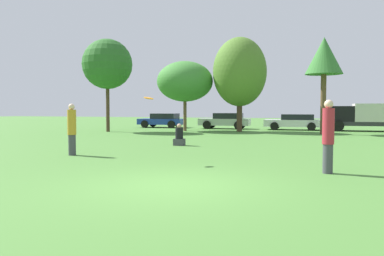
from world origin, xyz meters
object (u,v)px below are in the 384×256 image
object	(u,v)px
person_catcher	(328,136)
tree_3	(324,57)
parked_car_white	(294,122)
delivery_truck_black	(369,115)
parked_car_silver	(225,120)
parked_car_blue	(163,120)
tree_2	(240,72)
frisbee	(149,98)
bystander_sitting	(179,137)
person_thrower	(72,129)
tree_1	(185,82)
tree_0	(107,64)

from	to	relation	value
person_catcher	tree_3	xyz separation A→B (m)	(0.06, 15.99, 4.00)
parked_car_white	delivery_truck_black	bearing A→B (deg)	177.49
parked_car_silver	person_catcher	bearing A→B (deg)	108.40
tree_3	parked_car_blue	distance (m)	14.80
tree_2	delivery_truck_black	distance (m)	10.16
frisbee	parked_car_blue	distance (m)	22.01
bystander_sitting	tree_3	world-z (taller)	tree_3
tree_3	delivery_truck_black	bearing A→B (deg)	54.31
person_thrower	tree_1	xyz separation A→B (m)	(-1.07, 15.38, 2.73)
parked_car_silver	parked_car_white	size ratio (longest dim) A/B	0.94
tree_1	tree_2	bearing A→B (deg)	6.11
tree_1	person_catcher	bearing A→B (deg)	-59.74
person_thrower	tree_1	distance (m)	15.66
tree_0	person_catcher	bearing A→B (deg)	-43.70
parked_car_white	person_catcher	bearing A→B (deg)	93.89
person_catcher	tree_2	distance (m)	18.26
bystander_sitting	parked_car_white	distance (m)	15.37
bystander_sitting	parked_car_silver	size ratio (longest dim) A/B	0.24
person_thrower	person_catcher	xyz separation A→B (m)	(8.62, -1.23, 0.03)
parked_car_blue	delivery_truck_black	size ratio (longest dim) A/B	0.64
tree_1	parked_car_blue	distance (m)	6.29
parked_car_silver	delivery_truck_black	bearing A→B (deg)	178.19
person_thrower	parked_car_blue	world-z (taller)	person_thrower
frisbee	delivery_truck_black	bearing A→B (deg)	67.00
tree_3	delivery_truck_black	world-z (taller)	tree_3
parked_car_blue	parked_car_white	bearing A→B (deg)	177.32
tree_1	tree_3	bearing A→B (deg)	-3.66
bystander_sitting	parked_car_blue	distance (m)	16.53
tree_3	bystander_sitting	bearing A→B (deg)	-121.82
parked_car_blue	parked_car_silver	xyz separation A→B (m)	(5.71, -0.25, 0.02)
tree_1	parked_car_silver	distance (m)	5.43
parked_car_blue	tree_2	bearing A→B (deg)	151.71
tree_0	parked_car_blue	xyz separation A→B (m)	(1.47, 6.78, -4.19)
tree_3	delivery_truck_black	size ratio (longest dim) A/B	1.00
person_thrower	tree_0	xyz separation A→B (m)	(-6.09, 12.83, 3.90)
person_thrower	tree_2	xyz separation A→B (m)	(2.95, 15.81, 3.35)
bystander_sitting	tree_2	world-z (taller)	tree_2
person_thrower	tree_3	distance (m)	17.59
person_thrower	parked_car_silver	xyz separation A→B (m)	(1.10, 19.36, -0.26)
bystander_sitting	tree_3	distance (m)	12.76
person_catcher	parked_car_silver	bearing A→B (deg)	-61.80
delivery_truck_black	tree_2	bearing A→B (deg)	19.67
frisbee	tree_2	xyz separation A→B (m)	(-0.44, 16.66, 2.30)
person_catcher	parked_car_silver	size ratio (longest dim) A/B	0.45
frisbee	tree_0	size ratio (longest dim) A/B	0.04
person_catcher	frisbee	world-z (taller)	frisbee
tree_2	parked_car_white	size ratio (longest dim) A/B	1.52
person_catcher	tree_1	bearing A→B (deg)	-51.61
tree_3	tree_1	bearing A→B (deg)	176.34
tree_1	delivery_truck_black	distance (m)	13.85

